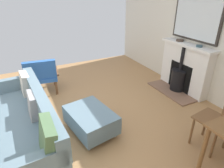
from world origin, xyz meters
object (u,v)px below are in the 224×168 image
(mantel_bowl_near, at_px, (180,40))
(mantel_bowl_far, at_px, (199,46))
(dining_chair_near_fireplace, at_px, (220,119))
(fireplace, at_px, (183,71))
(sofa, at_px, (21,126))
(armchair_accent, at_px, (41,75))
(ottoman, at_px, (91,119))

(mantel_bowl_near, relative_size, mantel_bowl_far, 1.30)
(mantel_bowl_near, relative_size, dining_chair_near_fireplace, 0.18)
(mantel_bowl_far, bearing_deg, fireplace, -85.59)
(sofa, distance_m, armchair_accent, 1.58)
(mantel_bowl_near, xyz_separation_m, armchair_accent, (2.74, -0.94, -0.62))
(sofa, bearing_deg, armchair_accent, -107.95)
(armchair_accent, xyz_separation_m, dining_chair_near_fireplace, (-1.81, 2.71, 0.08))
(mantel_bowl_far, height_order, dining_chair_near_fireplace, mantel_bowl_far)
(fireplace, relative_size, dining_chair_near_fireplace, 1.47)
(mantel_bowl_near, height_order, armchair_accent, mantel_bowl_near)
(dining_chair_near_fireplace, bearing_deg, fireplace, -120.48)
(sofa, xyz_separation_m, armchair_accent, (-0.48, -1.50, 0.08))
(mantel_bowl_near, bearing_deg, fireplace, 85.18)
(mantel_bowl_far, bearing_deg, dining_chair_near_fireplace, 54.05)
(mantel_bowl_near, distance_m, mantel_bowl_far, 0.50)
(armchair_accent, bearing_deg, fireplace, 156.61)
(mantel_bowl_far, bearing_deg, armchair_accent, -27.69)
(mantel_bowl_near, xyz_separation_m, ottoman, (2.28, 0.67, -0.82))
(ottoman, relative_size, dining_chair_near_fireplace, 1.04)
(mantel_bowl_near, relative_size, sofa, 0.07)
(fireplace, relative_size, ottoman, 1.42)
(fireplace, distance_m, mantel_bowl_far, 0.65)
(armchair_accent, bearing_deg, mantel_bowl_near, 161.11)
(mantel_bowl_far, xyz_separation_m, sofa, (3.22, 0.06, -0.69))
(fireplace, relative_size, mantel_bowl_near, 8.23)
(ottoman, bearing_deg, dining_chair_near_fireplace, 141.13)
(fireplace, xyz_separation_m, mantel_bowl_far, (-0.02, 0.26, 0.59))
(mantel_bowl_near, relative_size, ottoman, 0.17)
(ottoman, bearing_deg, fireplace, -169.11)
(fireplace, bearing_deg, ottoman, 10.89)
(mantel_bowl_near, bearing_deg, armchair_accent, -18.89)
(mantel_bowl_far, xyz_separation_m, ottoman, (2.28, 0.17, -0.82))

